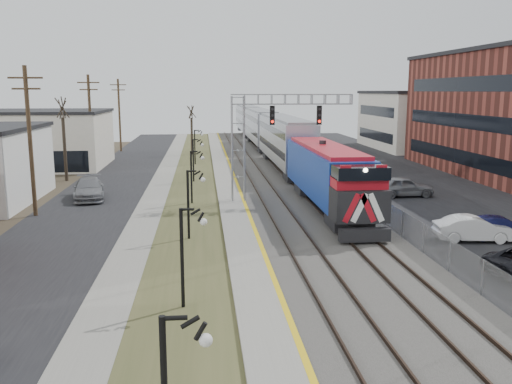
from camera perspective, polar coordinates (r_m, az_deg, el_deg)
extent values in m
cube|color=black|center=(48.60, -15.49, 0.32)|extent=(7.00, 120.00, 0.04)
cube|color=gray|center=(48.02, -10.20, 0.45)|extent=(2.00, 120.00, 0.08)
cube|color=#424726|center=(47.88, -6.62, 0.50)|extent=(4.00, 120.00, 0.06)
cube|color=gray|center=(47.90, -3.03, 0.67)|extent=(2.00, 120.00, 0.24)
cube|color=#595651|center=(48.39, 2.89, 0.75)|extent=(8.00, 120.00, 0.20)
cube|color=black|center=(51.56, 16.20, 0.86)|extent=(16.00, 120.00, 0.04)
cube|color=gold|center=(47.93, -1.98, 0.84)|extent=(0.24, 120.00, 0.01)
cube|color=#2D2119|center=(48.03, -0.35, 0.90)|extent=(0.08, 120.00, 0.15)
cube|color=#2D2119|center=(48.19, 1.43, 0.93)|extent=(0.08, 120.00, 0.15)
cube|color=#2D2119|center=(48.48, 3.77, 0.97)|extent=(0.08, 120.00, 0.15)
cube|color=#2D2119|center=(48.74, 5.51, 0.99)|extent=(0.08, 120.00, 0.15)
cube|color=#123598|center=(37.78, 7.62, 1.54)|extent=(3.00, 17.00, 4.25)
cube|color=black|center=(29.92, 11.35, -4.45)|extent=(2.80, 0.50, 0.70)
cube|color=#A6A8B0|center=(57.51, 3.00, 5.24)|extent=(3.00, 22.00, 5.33)
cube|color=#A6A8B0|center=(80.05, 0.53, 6.76)|extent=(3.00, 22.00, 5.33)
cube|color=#A6A8B0|center=(102.71, -0.85, 7.60)|extent=(3.00, 22.00, 5.33)
cube|color=gray|center=(40.46, -1.90, 4.40)|extent=(1.00, 1.00, 8.00)
cube|color=gray|center=(40.69, 3.77, 9.71)|extent=(9.00, 0.80, 0.80)
cube|color=black|center=(40.06, 1.72, 8.07)|extent=(0.35, 0.25, 1.40)
cube|color=black|center=(40.66, 6.67, 8.04)|extent=(0.35, 0.25, 1.40)
cylinder|color=black|center=(21.14, -7.79, -7.01)|extent=(0.14, 0.14, 4.00)
cylinder|color=black|center=(30.82, -7.15, -1.40)|extent=(0.14, 0.14, 4.00)
cylinder|color=black|center=(40.65, -6.82, 1.52)|extent=(0.14, 0.14, 4.00)
cylinder|color=black|center=(50.55, -6.62, 3.29)|extent=(0.14, 0.14, 4.00)
cylinder|color=black|center=(62.47, -6.46, 4.68)|extent=(0.14, 0.14, 4.00)
cylinder|color=#4C3823|center=(38.98, -22.68, 4.83)|extent=(0.28, 0.28, 10.00)
cylinder|color=#4C3823|center=(58.35, -17.02, 6.83)|extent=(0.28, 0.28, 10.00)
cylinder|color=#4C3823|center=(78.04, -14.18, 7.80)|extent=(0.28, 0.28, 10.00)
cube|color=gray|center=(49.07, 7.76, 1.63)|extent=(0.04, 120.00, 1.60)
cube|color=beige|center=(64.88, -21.73, 5.10)|extent=(14.00, 12.00, 6.00)
cube|color=beige|center=(84.07, 17.69, 7.12)|extent=(16.00, 18.00, 8.00)
cylinder|color=#382D23|center=(53.97, -19.49, 4.26)|extent=(0.30, 0.30, 5.95)
cylinder|color=#382D23|center=(72.39, -6.77, 5.83)|extent=(0.30, 0.30, 4.90)
imported|color=white|center=(32.82, 21.93, -3.67)|extent=(4.46, 2.02, 1.42)
imported|color=#171A50|center=(34.05, 24.18, -3.44)|extent=(4.55, 2.01, 1.30)
imported|color=slate|center=(44.86, 15.29, 0.52)|extent=(4.74, 1.97, 1.61)
imported|color=#0B391B|center=(51.08, 10.94, 1.76)|extent=(4.23, 1.57, 1.38)
imported|color=slate|center=(44.25, -17.18, 0.29)|extent=(3.21, 5.87, 1.61)
imported|color=slate|center=(61.58, 9.89, 3.27)|extent=(4.23, 2.40, 1.36)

